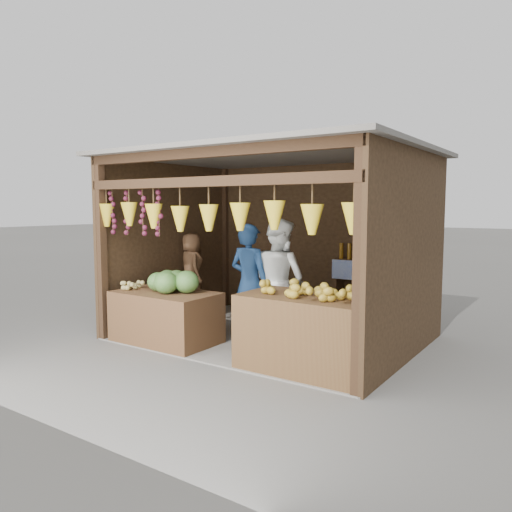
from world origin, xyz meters
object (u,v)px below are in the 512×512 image
(counter_right, at_px, (306,334))
(woman_standing, at_px, (279,281))
(man_standing, at_px, (249,284))
(vendor_seated, at_px, (192,268))
(counter_left, at_px, (166,317))

(counter_right, bearing_deg, woman_standing, 135.55)
(counter_right, bearing_deg, man_standing, 152.52)
(vendor_seated, bearing_deg, counter_right, -170.57)
(man_standing, relative_size, vendor_seated, 1.43)
(vendor_seated, bearing_deg, man_standing, -167.10)
(counter_right, xyz_separation_m, vendor_seated, (-2.81, 1.22, 0.44))
(counter_left, distance_m, woman_standing, 1.66)
(counter_left, xyz_separation_m, counter_right, (2.20, 0.03, 0.08))
(counter_right, relative_size, woman_standing, 0.87)
(vendor_seated, bearing_deg, counter_left, 149.11)
(counter_left, height_order, man_standing, man_standing)
(woman_standing, distance_m, vendor_seated, 1.92)
(man_standing, relative_size, woman_standing, 0.96)
(counter_right, bearing_deg, counter_left, -179.22)
(man_standing, bearing_deg, counter_left, 36.76)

